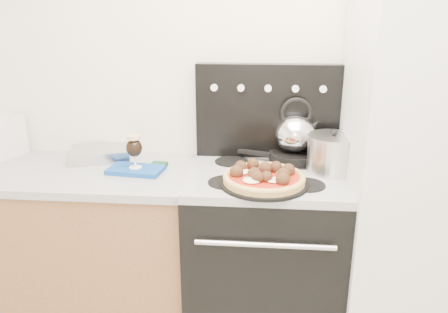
# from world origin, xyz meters

# --- Properties ---
(room_shell) EXTENTS (3.52, 3.01, 2.52)m
(room_shell) POSITION_xyz_m (0.00, 0.29, 1.25)
(room_shell) COLOR #B9B19F
(room_shell) RESTS_ON ground
(base_cabinet) EXTENTS (1.45, 0.60, 0.86)m
(base_cabinet) POSITION_xyz_m (-1.02, 1.20, 0.43)
(base_cabinet) COLOR brown
(base_cabinet) RESTS_ON ground
(countertop) EXTENTS (1.48, 0.63, 0.04)m
(countertop) POSITION_xyz_m (-1.02, 1.20, 0.88)
(countertop) COLOR #A8A8AE
(countertop) RESTS_ON base_cabinet
(stove_body) EXTENTS (0.76, 0.65, 0.88)m
(stove_body) POSITION_xyz_m (0.08, 1.18, 0.44)
(stove_body) COLOR black
(stove_body) RESTS_ON ground
(cooktop) EXTENTS (0.76, 0.65, 0.04)m
(cooktop) POSITION_xyz_m (0.08, 1.18, 0.90)
(cooktop) COLOR #ADADB2
(cooktop) RESTS_ON stove_body
(backguard) EXTENTS (0.76, 0.08, 0.50)m
(backguard) POSITION_xyz_m (0.08, 1.45, 1.17)
(backguard) COLOR black
(backguard) RESTS_ON cooktop
(fridge) EXTENTS (0.64, 0.68, 1.90)m
(fridge) POSITION_xyz_m (0.78, 1.15, 0.95)
(fridge) COLOR silver
(fridge) RESTS_ON ground
(foil_sheet) EXTENTS (0.37, 0.32, 0.06)m
(foil_sheet) POSITION_xyz_m (-0.83, 1.37, 0.93)
(foil_sheet) COLOR silver
(foil_sheet) RESTS_ON countertop
(oven_mitt) EXTENTS (0.29, 0.19, 0.02)m
(oven_mitt) POSITION_xyz_m (-0.58, 1.18, 0.91)
(oven_mitt) COLOR #144AA2
(oven_mitt) RESTS_ON countertop
(beer_glass) EXTENTS (0.10, 0.10, 0.18)m
(beer_glass) POSITION_xyz_m (-0.58, 1.18, 1.01)
(beer_glass) COLOR black
(beer_glass) RESTS_ON oven_mitt
(pizza_pan) EXTENTS (0.50, 0.50, 0.01)m
(pizza_pan) POSITION_xyz_m (0.07, 1.02, 0.93)
(pizza_pan) COLOR black
(pizza_pan) RESTS_ON cooktop
(pizza) EXTENTS (0.43, 0.43, 0.05)m
(pizza) POSITION_xyz_m (0.07, 1.02, 0.96)
(pizza) COLOR gold
(pizza) RESTS_ON pizza_pan
(skillet) EXTENTS (0.33, 0.33, 0.05)m
(skillet) POSITION_xyz_m (0.23, 1.37, 0.94)
(skillet) COLOR #242424
(skillet) RESTS_ON cooktop
(tea_kettle) EXTENTS (0.26, 0.26, 0.24)m
(tea_kettle) POSITION_xyz_m (0.23, 1.37, 1.09)
(tea_kettle) COLOR white
(tea_kettle) RESTS_ON skillet
(stock_pot) EXTENTS (0.29, 0.29, 0.18)m
(stock_pot) POSITION_xyz_m (0.40, 1.22, 1.01)
(stock_pot) COLOR silver
(stock_pot) RESTS_ON cooktop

